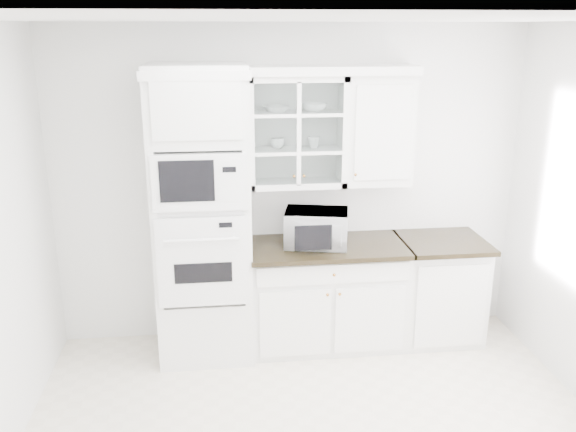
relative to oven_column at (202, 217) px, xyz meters
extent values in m
cube|color=white|center=(0.75, 0.32, 0.15)|extent=(4.00, 0.02, 2.70)
cube|color=white|center=(0.75, -1.42, 1.49)|extent=(4.00, 3.50, 0.02)
cube|color=white|center=(0.00, 0.01, 0.00)|extent=(0.76, 0.65, 2.40)
cube|color=white|center=(0.00, -0.33, -0.26)|extent=(0.70, 0.03, 0.72)
cube|color=black|center=(0.00, -0.35, -0.34)|extent=(0.44, 0.01, 0.16)
cube|color=white|center=(0.00, -0.33, 0.37)|extent=(0.70, 0.03, 0.43)
cube|color=black|center=(-0.09, -0.35, 0.39)|extent=(0.40, 0.01, 0.31)
cube|color=white|center=(1.03, 0.03, -0.76)|extent=(1.30, 0.60, 0.88)
cube|color=#322914|center=(1.03, 0.00, -0.30)|extent=(1.32, 0.67, 0.04)
cube|color=white|center=(2.03, 0.03, -0.76)|extent=(0.70, 0.60, 0.88)
cube|color=#322914|center=(2.03, 0.00, -0.30)|extent=(0.72, 0.67, 0.04)
cube|color=white|center=(0.78, 0.17, 0.65)|extent=(0.80, 0.33, 0.90)
cube|color=white|center=(0.78, 0.17, 0.50)|extent=(0.74, 0.29, 0.02)
cube|color=white|center=(0.78, 0.17, 0.80)|extent=(0.74, 0.29, 0.02)
cube|color=white|center=(1.46, 0.17, 0.65)|extent=(0.55, 0.33, 0.90)
cube|color=white|center=(0.68, 0.14, 1.14)|extent=(2.14, 0.38, 0.07)
imported|color=white|center=(0.94, 0.03, -0.13)|extent=(0.59, 0.53, 0.30)
imported|color=white|center=(0.61, 0.16, 0.83)|extent=(0.25, 0.25, 0.05)
imported|color=white|center=(0.93, 0.16, 0.84)|extent=(0.23, 0.23, 0.06)
imported|color=white|center=(0.63, 0.18, 0.55)|extent=(0.12, 0.12, 0.09)
imported|color=white|center=(0.93, 0.18, 0.56)|extent=(0.11, 0.11, 0.09)
camera|label=1|loc=(0.14, -4.71, 1.46)|focal=38.00mm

